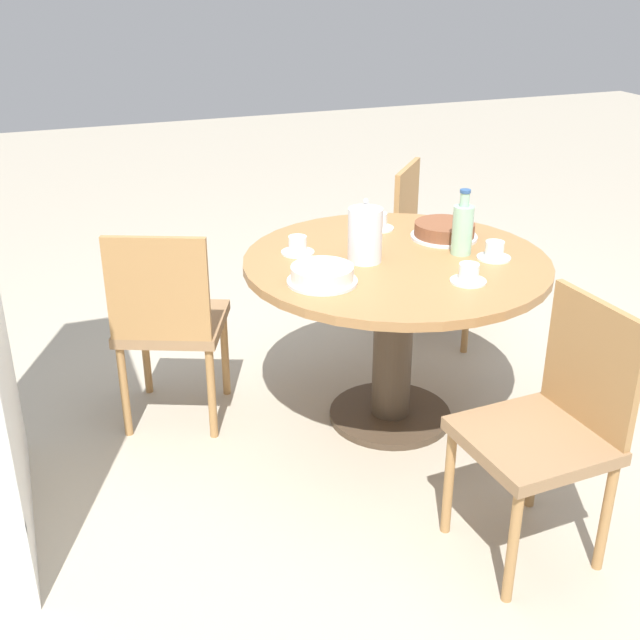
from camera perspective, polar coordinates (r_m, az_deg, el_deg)
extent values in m
plane|color=#B2A893|center=(3.53, 4.98, -6.91)|extent=(14.00, 14.00, 0.00)
cylinder|color=#473828|center=(3.52, 4.99, -6.70)|extent=(0.52, 0.52, 0.03)
cylinder|color=#473828|center=(3.35, 5.21, -1.58)|extent=(0.17, 0.17, 0.67)
cylinder|color=#9E7042|center=(3.21, 5.45, 4.09)|extent=(1.22, 1.22, 0.04)
cylinder|color=#A87A47|center=(4.05, 10.38, 0.38)|extent=(0.03, 0.03, 0.41)
cylinder|color=#A87A47|center=(4.37, 11.26, 2.21)|extent=(0.03, 0.03, 0.41)
cylinder|color=#A87A47|center=(4.11, 5.46, 1.10)|extent=(0.03, 0.03, 0.41)
cylinder|color=#A87A47|center=(4.44, 6.69, 2.85)|extent=(0.03, 0.03, 0.41)
cube|color=#93704C|center=(4.15, 8.65, 4.57)|extent=(0.59, 0.59, 0.04)
cube|color=#A87A47|center=(4.12, 6.16, 7.98)|extent=(0.32, 0.28, 0.42)
cylinder|color=#A87A47|center=(3.63, -6.78, -2.35)|extent=(0.03, 0.03, 0.41)
cylinder|color=#A87A47|center=(3.70, -12.30, -2.20)|extent=(0.03, 0.03, 0.41)
cylinder|color=#A87A47|center=(3.31, -7.72, -5.18)|extent=(0.03, 0.03, 0.41)
cylinder|color=#A87A47|center=(3.40, -13.73, -4.95)|extent=(0.03, 0.03, 0.41)
cube|color=#93704C|center=(3.40, -10.42, -0.23)|extent=(0.55, 0.55, 0.04)
cube|color=#A87A47|center=(3.13, -11.49, 2.14)|extent=(0.18, 0.38, 0.42)
cylinder|color=#A87A47|center=(2.81, 9.15, -11.30)|extent=(0.03, 0.03, 0.41)
cylinder|color=#A87A47|center=(2.59, 13.54, -15.45)|extent=(0.03, 0.03, 0.41)
cylinder|color=#A87A47|center=(3.00, 15.05, -9.42)|extent=(0.03, 0.03, 0.41)
cylinder|color=#A87A47|center=(2.79, 19.65, -13.03)|extent=(0.03, 0.03, 0.41)
cube|color=#93704C|center=(2.66, 14.87, -8.27)|extent=(0.44, 0.44, 0.04)
cube|color=#A87A47|center=(2.66, 18.77, -2.94)|extent=(0.40, 0.05, 0.42)
cylinder|color=silver|center=(3.13, 3.22, 6.04)|extent=(0.13, 0.13, 0.21)
cone|color=silver|center=(3.10, 3.27, 8.09)|extent=(0.12, 0.12, 0.02)
sphere|color=silver|center=(3.09, 3.28, 8.44)|extent=(0.02, 0.02, 0.02)
cylinder|color=#99C6A3|center=(3.26, 10.09, 6.30)|extent=(0.08, 0.08, 0.20)
cylinder|color=#99C6A3|center=(3.22, 10.26, 8.43)|extent=(0.04, 0.04, 0.06)
cylinder|color=#2D5184|center=(3.22, 10.30, 9.01)|extent=(0.04, 0.04, 0.01)
cylinder|color=silver|center=(3.47, 8.80, 5.88)|extent=(0.28, 0.28, 0.01)
cylinder|color=brown|center=(3.46, 8.84, 6.41)|extent=(0.25, 0.25, 0.05)
cylinder|color=silver|center=(2.95, 0.16, 2.77)|extent=(0.26, 0.26, 0.01)
cylinder|color=silver|center=(2.94, 0.16, 3.35)|extent=(0.23, 0.23, 0.05)
cylinder|color=silver|center=(3.01, 10.49, 2.74)|extent=(0.13, 0.13, 0.01)
cylinder|color=white|center=(2.99, 10.54, 3.37)|extent=(0.07, 0.07, 0.06)
cylinder|color=silver|center=(3.26, 12.25, 4.35)|extent=(0.13, 0.13, 0.01)
cylinder|color=white|center=(3.25, 12.31, 4.94)|extent=(0.07, 0.07, 0.06)
cylinder|color=silver|center=(3.25, -1.60, 4.83)|extent=(0.13, 0.13, 0.01)
cylinder|color=white|center=(3.24, -1.60, 5.43)|extent=(0.07, 0.07, 0.06)
cylinder|color=silver|center=(3.55, 4.17, 6.54)|extent=(0.13, 0.13, 0.01)
cylinder|color=white|center=(3.54, 4.19, 7.09)|extent=(0.07, 0.07, 0.06)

